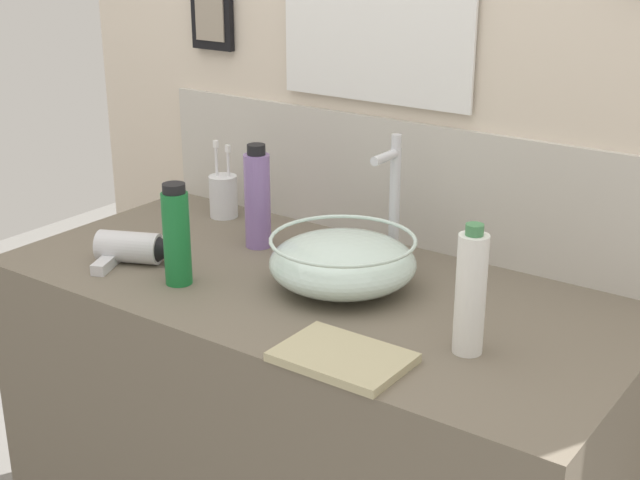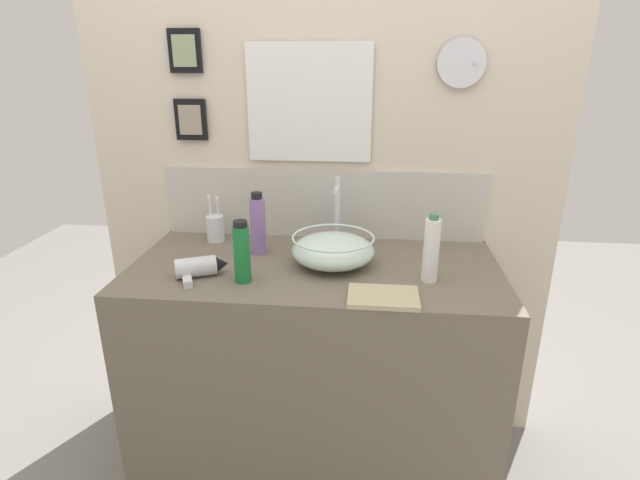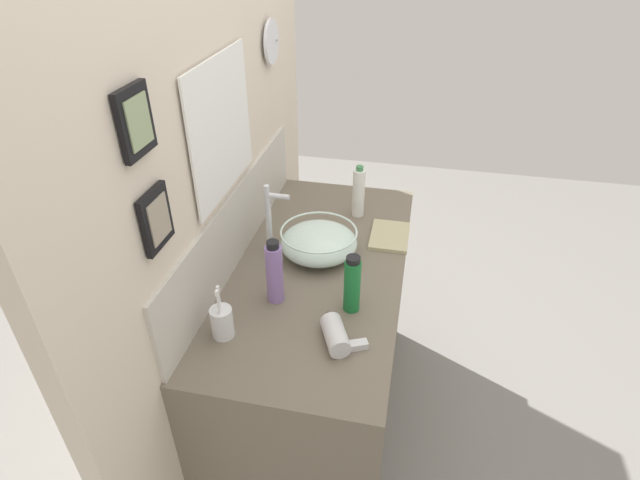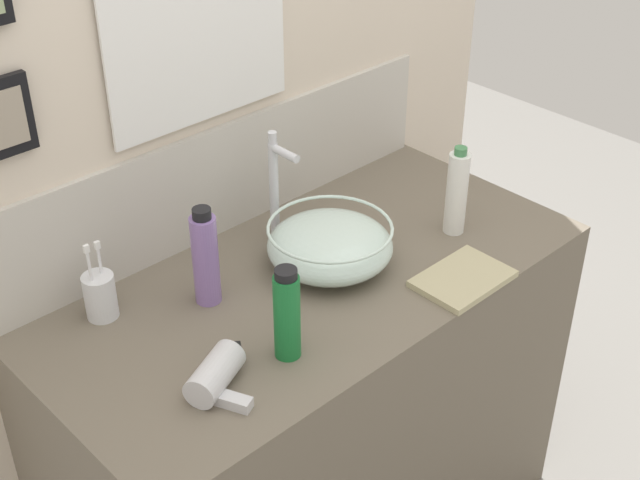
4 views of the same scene
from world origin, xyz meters
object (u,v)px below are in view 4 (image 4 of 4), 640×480
lotion_bottle (205,258)px  toothbrush_cup (100,295)px  hair_drier (220,371)px  soap_dispenser (457,192)px  hand_towel (463,279)px  glass_bowl_sink (330,245)px  faucet (276,179)px  shampoo_bottle (287,314)px

lotion_bottle → toothbrush_cup: bearing=151.0°
hair_drier → soap_dispenser: soap_dispenser is taller
hand_towel → glass_bowl_sink: bearing=124.3°
faucet → lotion_bottle: 0.32m
toothbrush_cup → lotion_bottle: lotion_bottle is taller
toothbrush_cup → soap_dispenser: (0.84, -0.31, 0.06)m
hair_drier → soap_dispenser: 0.79m
glass_bowl_sink → faucet: 0.22m
glass_bowl_sink → hand_towel: bearing=-55.7°
toothbrush_cup → faucet: bearing=-1.5°
hair_drier → soap_dispenser: size_ratio=0.81×
hair_drier → shampoo_bottle: shampoo_bottle is taller
hair_drier → hand_towel: (0.63, -0.11, -0.03)m
soap_dispenser → hair_drier: bearing=-176.7°
shampoo_bottle → lotion_bottle: bearing=90.9°
shampoo_bottle → hair_drier: bearing=170.9°
faucet → toothbrush_cup: size_ratio=1.45×
toothbrush_cup → glass_bowl_sink: bearing=-22.2°
toothbrush_cup → shampoo_bottle: (0.21, -0.38, 0.05)m
hair_drier → shampoo_bottle: 0.18m
toothbrush_cup → hand_towel: bearing=-34.5°
lotion_bottle → hand_towel: bearing=-36.6°
glass_bowl_sink → toothbrush_cup: size_ratio=1.54×
glass_bowl_sink → hair_drier: glass_bowl_sink is taller
hair_drier → hand_towel: bearing=-10.2°
glass_bowl_sink → toothbrush_cup: (-0.50, 0.21, -0.00)m
shampoo_bottle → soap_dispenser: 0.63m
faucet → hand_towel: bearing=-68.5°
faucet → soap_dispenser: faucet is taller
faucet → lotion_bottle: (-0.30, -0.10, -0.04)m
toothbrush_cup → shampoo_bottle: 0.44m
lotion_bottle → hand_towel: lotion_bottle is taller
soap_dispenser → toothbrush_cup: bearing=159.7°
faucet → hair_drier: faucet is taller
glass_bowl_sink → lotion_bottle: lotion_bottle is taller
glass_bowl_sink → hand_towel: size_ratio=1.35×
lotion_bottle → soap_dispenser: 0.66m
toothbrush_cup → lotion_bottle: 0.24m
hand_towel → lotion_bottle: bearing=143.4°
shampoo_bottle → hand_towel: size_ratio=0.97×
toothbrush_cup → shampoo_bottle: bearing=-61.0°
hair_drier → hand_towel: 0.64m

